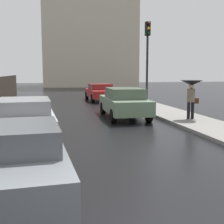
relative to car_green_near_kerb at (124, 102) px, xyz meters
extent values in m
cube|color=slate|center=(0.00, 0.03, -0.12)|extent=(1.92, 4.46, 0.66)
cube|color=#4D5C49|center=(0.00, -0.10, 0.45)|extent=(1.64, 2.32, 0.49)
cylinder|color=black|center=(-0.78, 1.51, -0.45)|extent=(0.24, 0.64, 0.63)
cylinder|color=black|center=(0.87, 1.46, -0.45)|extent=(0.24, 0.64, 0.63)
cylinder|color=black|center=(-0.86, -1.40, -0.45)|extent=(0.24, 0.64, 0.63)
cylinder|color=black|center=(0.78, -1.44, -0.45)|extent=(0.24, 0.64, 0.63)
cube|color=slate|center=(-4.37, -8.93, -0.13)|extent=(2.02, 3.92, 0.65)
cube|color=#494D50|center=(-4.36, -9.07, 0.41)|extent=(1.70, 1.76, 0.42)
cylinder|color=black|center=(-3.46, -10.15, -0.45)|extent=(0.25, 0.65, 0.64)
cylinder|color=black|center=(-3.58, -7.63, -0.45)|extent=(0.25, 0.65, 0.64)
cube|color=maroon|center=(0.38, 8.82, -0.17)|extent=(1.86, 4.41, 0.57)
cube|color=maroon|center=(0.38, 8.89, 0.33)|extent=(1.61, 2.07, 0.44)
cylinder|color=black|center=(-0.47, 10.25, -0.45)|extent=(0.23, 0.63, 0.63)
cylinder|color=black|center=(1.19, 10.28, -0.45)|extent=(0.23, 0.63, 0.63)
cylinder|color=black|center=(-0.43, 7.36, -0.45)|extent=(0.23, 0.63, 0.63)
cylinder|color=black|center=(1.23, 7.38, -0.45)|extent=(0.23, 0.63, 0.63)
cube|color=#B2B5BA|center=(-4.42, -4.45, -0.13)|extent=(1.96, 4.04, 0.65)
cube|color=gray|center=(-4.43, -4.26, 0.41)|extent=(1.67, 2.22, 0.42)
cylinder|color=black|center=(-3.54, -5.72, -0.45)|extent=(0.25, 0.65, 0.64)
cylinder|color=black|center=(-3.65, -3.11, -0.45)|extent=(0.25, 0.65, 0.64)
cylinder|color=black|center=(-5.30, -3.18, -0.45)|extent=(0.25, 0.65, 0.64)
cylinder|color=black|center=(2.70, -1.87, -0.24)|extent=(0.14, 0.14, 0.77)
cylinder|color=black|center=(2.52, -1.84, -0.24)|extent=(0.14, 0.14, 0.77)
cylinder|color=#726651|center=(2.61, -1.85, 0.44)|extent=(0.34, 0.34, 0.59)
sphere|color=tan|center=(2.61, -1.85, 0.84)|extent=(0.21, 0.21, 0.21)
cube|color=#3F2314|center=(2.86, -1.90, 0.19)|extent=(0.21, 0.13, 0.24)
cylinder|color=#4C4C51|center=(2.61, -1.85, 0.74)|extent=(0.02, 0.02, 0.73)
cone|color=black|center=(2.61, -1.85, 0.99)|extent=(0.98, 0.98, 0.23)
cylinder|color=black|center=(1.88, 2.09, 1.42)|extent=(0.12, 0.12, 4.10)
cube|color=black|center=(1.88, 2.09, 3.85)|extent=(0.26, 0.26, 0.75)
sphere|color=#360503|center=(1.88, 1.92, 4.10)|extent=(0.17, 0.17, 0.17)
sphere|color=orange|center=(1.88, 1.92, 3.85)|extent=(0.17, 0.17, 0.17)
sphere|color=black|center=(1.88, 1.92, 3.60)|extent=(0.17, 0.17, 0.17)
cube|color=beige|center=(3.56, 33.72, 9.63)|extent=(15.38, 12.88, 20.79)
camera|label=1|loc=(-3.72, -14.17, 1.48)|focal=48.10mm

